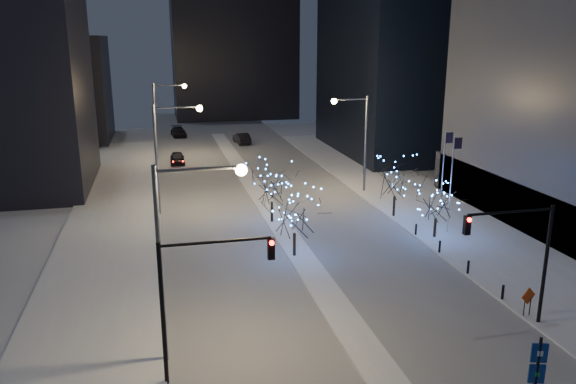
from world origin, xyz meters
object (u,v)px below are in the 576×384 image
object	(u,v)px
traffic_signal_east	(523,247)
car_far	(179,132)
street_lamp_w_far	(163,110)
wayfinding_sign	(537,369)
holiday_tree_plaza_far	(395,178)
holiday_tree_median_near	(294,213)
street_lamp_east	(358,131)
holiday_tree_plaza_near	(437,202)
street_lamp_w_near	(181,236)
traffic_signal_west	(197,286)
car_mid	(242,138)
construction_sign	(528,299)
street_lamp_w_mid	(168,144)
holiday_tree_median_far	(272,183)
car_near	(177,158)

from	to	relation	value
traffic_signal_east	car_far	distance (m)	70.36
street_lamp_w_far	wayfinding_sign	bearing A→B (deg)	-76.49
car_far	holiday_tree_plaza_far	distance (m)	51.34
holiday_tree_median_near	street_lamp_east	bearing A→B (deg)	56.75
holiday_tree_plaza_near	street_lamp_w_near	bearing A→B (deg)	-147.05
traffic_signal_west	car_far	xyz separation A→B (m)	(2.00, 69.54, -3.98)
car_mid	holiday_tree_plaza_near	world-z (taller)	holiday_tree_plaza_near
street_lamp_w_far	street_lamp_east	distance (m)	29.08
car_mid	construction_sign	world-z (taller)	construction_sign
car_mid	car_far	world-z (taller)	car_mid
traffic_signal_east	holiday_tree_plaza_near	xyz separation A→B (m)	(2.51, 14.22, -1.71)
street_lamp_east	holiday_tree_median_near	distance (m)	19.51
holiday_tree_plaza_far	street_lamp_w_mid	bearing A→B (deg)	163.27
car_mid	holiday_tree_plaza_far	bearing A→B (deg)	94.73
street_lamp_w_near	traffic_signal_west	distance (m)	2.70
street_lamp_east	holiday_tree_plaza_near	bearing A→B (deg)	-84.71
holiday_tree_median_far	wayfinding_sign	bearing A→B (deg)	-78.90
traffic_signal_east	wayfinding_sign	xyz separation A→B (m)	(-3.94, -7.00, -2.45)
traffic_signal_west	construction_sign	world-z (taller)	traffic_signal_west
street_lamp_east	holiday_tree_median_near	size ratio (longest dim) A/B	1.84
street_lamp_w_near	holiday_tree_plaza_far	world-z (taller)	street_lamp_w_near
holiday_tree_median_near	wayfinding_sign	world-z (taller)	holiday_tree_median_near
holiday_tree_plaza_near	traffic_signal_west	bearing A→B (deg)	-142.58
car_near	holiday_tree_median_near	world-z (taller)	holiday_tree_median_near
car_near	holiday_tree_plaza_far	world-z (taller)	holiday_tree_plaza_far
street_lamp_w_mid	street_lamp_w_far	distance (m)	25.00
holiday_tree_median_near	holiday_tree_median_far	distance (m)	8.16
holiday_tree_median_near	wayfinding_sign	bearing A→B (deg)	-74.58
holiday_tree_plaza_near	construction_sign	world-z (taller)	holiday_tree_plaza_near
street_lamp_w_mid	car_mid	bearing A→B (deg)	70.97
traffic_signal_west	car_far	distance (m)	69.69
street_lamp_w_mid	street_lamp_w_far	world-z (taller)	same
street_lamp_w_mid	car_far	bearing A→B (deg)	86.64
holiday_tree_median_near	holiday_tree_plaza_near	size ratio (longest dim) A/B	1.16
traffic_signal_west	car_mid	size ratio (longest dim) A/B	1.40
construction_sign	car_far	bearing A→B (deg)	91.35
car_far	construction_sign	distance (m)	69.78
street_lamp_w_mid	car_mid	world-z (taller)	street_lamp_w_mid
holiday_tree_plaza_near	holiday_tree_plaza_far	size ratio (longest dim) A/B	0.86
holiday_tree_median_far	car_far	bearing A→B (deg)	97.13
holiday_tree_median_near	street_lamp_w_near	bearing A→B (deg)	-125.43
car_near	holiday_tree_plaza_far	xyz separation A→B (m)	(18.00, -27.34, 2.86)
traffic_signal_west	wayfinding_sign	world-z (taller)	traffic_signal_west
street_lamp_w_far	holiday_tree_median_near	xyz separation A→B (m)	(8.45, -38.12, -3.10)
car_near	holiday_tree_plaza_near	xyz separation A→B (m)	(18.95, -33.28, 2.31)
car_far	wayfinding_sign	size ratio (longest dim) A/B	1.42
holiday_tree_median_near	holiday_tree_plaza_far	world-z (taller)	holiday_tree_plaza_far
street_lamp_w_far	car_near	size ratio (longest dim) A/B	2.29
street_lamp_w_mid	wayfinding_sign	xyz separation A→B (m)	(13.94, -33.00, -4.19)
holiday_tree_plaza_far	street_lamp_east	bearing A→B (deg)	92.70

